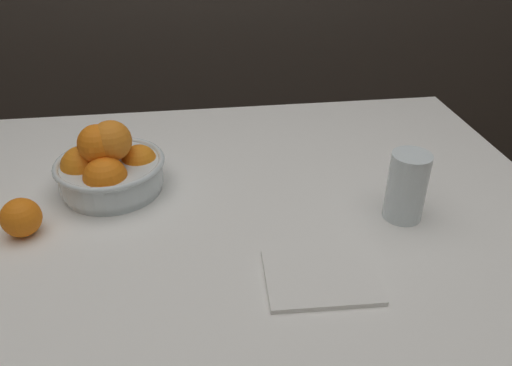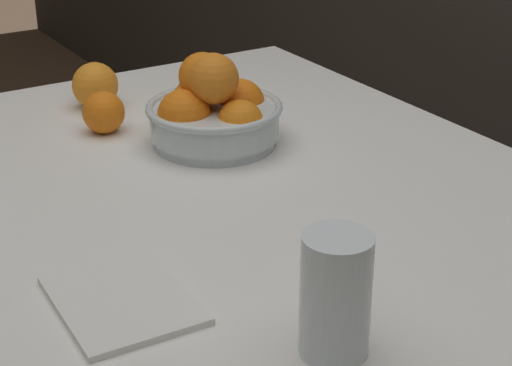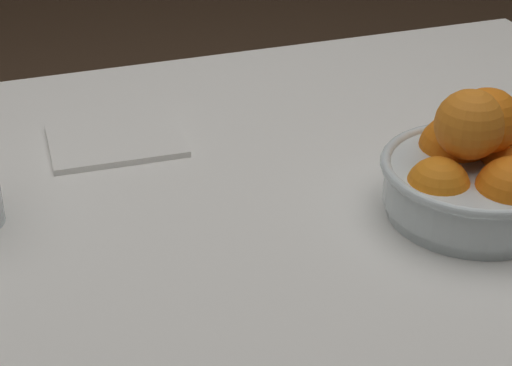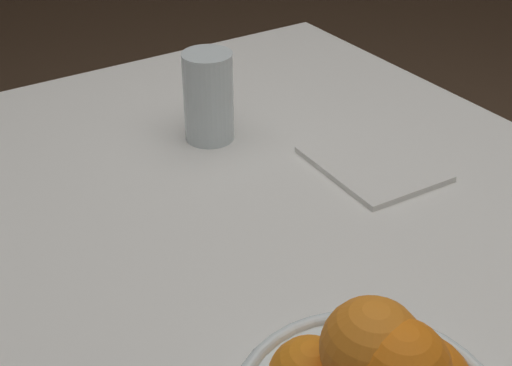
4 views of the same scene
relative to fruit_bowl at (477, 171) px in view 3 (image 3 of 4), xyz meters
The scene contains 3 objects.
dining_table 0.27m from the fruit_bowl, 22.76° to the right, with size 1.29×0.96×0.78m.
fruit_bowl is the anchor object (origin of this frame).
napkin 0.47m from the fruit_bowl, 41.34° to the right, with size 0.17×0.14×0.01m, color white.
Camera 3 is at (0.29, 0.80, 1.29)m, focal length 60.00 mm.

